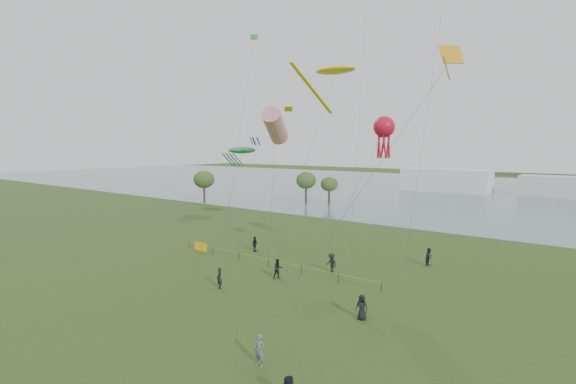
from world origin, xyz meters
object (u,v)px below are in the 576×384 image
Objects in this scene: fence at (225,252)px; kite_octopus at (384,128)px; kite_flyer at (260,351)px; kite_stingray at (334,71)px.

kite_octopus is (15.57, 5.44, 12.97)m from fence.
fence is at bearing -140.73° from kite_octopus.
kite_flyer is 29.96m from kite_stingray.
fence is 1.65× the size of kite_octopus.
kite_octopus reaches higher than kite_flyer.
kite_flyer is at bearing -39.63° from fence.
kite_flyer is at bearing -63.60° from kite_octopus.
fence is 22.27m from kite_stingray.
kite_octopus is at bearing 98.83° from kite_flyer.
kite_stingray reaches higher than fence.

